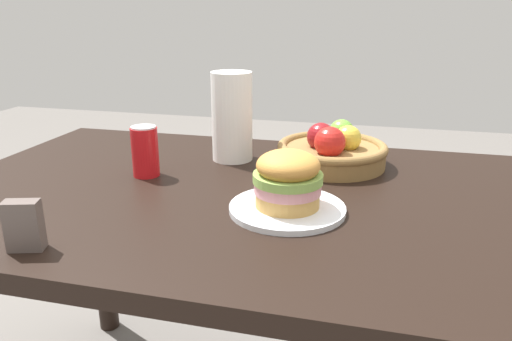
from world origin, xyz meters
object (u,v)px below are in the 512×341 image
soda_can (145,151)px  fruit_basket (332,150)px  sandwich (288,179)px  napkin_holder (24,226)px  paper_towel_roll (232,117)px  plate (287,208)px

soda_can → fruit_basket: bearing=23.9°
sandwich → napkin_holder: sandwich is taller
fruit_basket → napkin_holder: bearing=-127.4°
soda_can → napkin_holder: soda_can is taller
sandwich → paper_towel_roll: paper_towel_roll is taller
sandwich → paper_towel_roll: bearing=123.8°
sandwich → fruit_basket: bearing=80.1°
paper_towel_roll → napkin_holder: size_ratio=2.67×
plate → soda_can: (-0.38, 0.14, 0.06)m
napkin_holder → sandwich: bearing=17.1°
soda_can → napkin_holder: size_ratio=1.40×
soda_can → fruit_basket: soda_can is taller
plate → fruit_basket: bearing=80.1°
plate → sandwich: 0.06m
sandwich → fruit_basket: (0.06, 0.33, -0.03)m
fruit_basket → paper_towel_roll: bearing=-177.7°
plate → sandwich: bearing=153.4°
paper_towel_roll → plate: bearing=-56.2°
soda_can → fruit_basket: 0.48m
fruit_basket → paper_towel_roll: size_ratio=1.21×
paper_towel_roll → napkin_holder: 0.63m
sandwich → soda_can: size_ratio=1.13×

